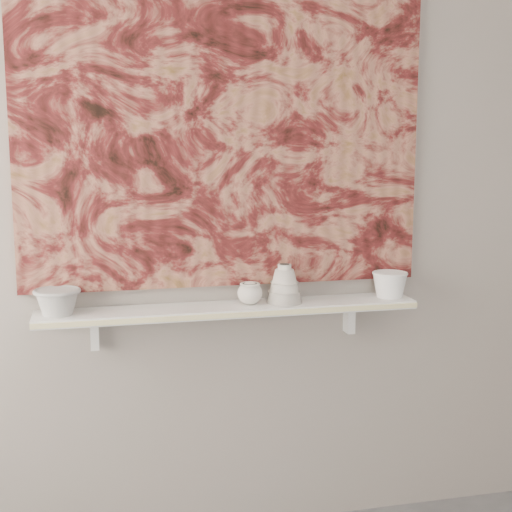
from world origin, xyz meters
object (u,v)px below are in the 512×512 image
object	(u,v)px
shelf	(230,309)
bowl_grey	(57,301)
bell_vessel	(284,283)
cup_cream	(250,293)
painting	(225,137)
bowl_white	(390,284)

from	to	relation	value
shelf	bowl_grey	size ratio (longest dim) A/B	8.61
shelf	bell_vessel	bearing A→B (deg)	0.00
bowl_grey	cup_cream	world-z (taller)	bowl_grey
painting	cup_cream	bearing A→B (deg)	-47.41
bowl_grey	bell_vessel	bearing A→B (deg)	0.00
shelf	painting	distance (m)	0.63
bowl_grey	bowl_white	size ratio (longest dim) A/B	1.18
bell_vessel	cup_cream	bearing A→B (deg)	180.00
painting	bowl_white	distance (m)	0.85
shelf	bowl_grey	bearing A→B (deg)	180.00
cup_cream	bowl_white	world-z (taller)	bowl_white
shelf	cup_cream	world-z (taller)	cup_cream
cup_cream	bell_vessel	xyz separation A→B (m)	(0.13, 0.00, 0.03)
painting	bowl_grey	size ratio (longest dim) A/B	9.22
bell_vessel	painting	bearing A→B (deg)	158.66
bowl_grey	bowl_white	xyz separation A→B (m)	(1.24, 0.00, 0.00)
bowl_grey	cup_cream	distance (m)	0.69
shelf	bell_vessel	size ratio (longest dim) A/B	9.59
painting	cup_cream	size ratio (longest dim) A/B	16.31
bell_vessel	bowl_white	bearing A→B (deg)	0.00
shelf	bowl_white	xyz separation A→B (m)	(0.63, 0.00, 0.06)
shelf	painting	bearing A→B (deg)	90.00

